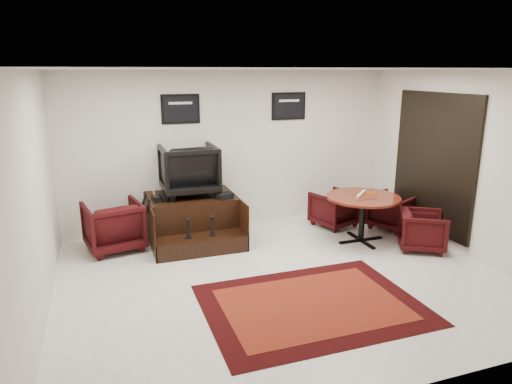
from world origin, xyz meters
TOP-DOWN VIEW (x-y plane):
  - ground at (0.00, 0.00)m, footprint 6.00×6.00m
  - room_shell at (0.41, 0.12)m, footprint 6.02×5.02m
  - area_rug at (0.04, -0.83)m, footprint 2.61×1.96m
  - shine_podium at (-0.88, 1.90)m, footprint 1.46×1.50m
  - shine_chair at (-0.88, 2.05)m, footprint 0.92×0.86m
  - shoes_pair at (-1.41, 1.81)m, footprint 0.24×0.27m
  - polish_kit at (-0.39, 1.60)m, footprint 0.30×0.25m
  - umbrella_black at (-1.70, 1.78)m, footprint 0.30×0.11m
  - umbrella_hooked at (-1.76, 1.91)m, footprint 0.33×0.12m
  - armchair_side at (-2.16, 1.86)m, footprint 0.98×0.94m
  - meeting_table at (1.77, 0.86)m, footprint 1.20×1.20m
  - table_chair_back at (1.72, 1.73)m, footprint 0.87×0.84m
  - table_chair_window at (2.66, 1.26)m, footprint 0.89×0.91m
  - table_chair_corner at (2.50, 0.24)m, footprint 0.88×0.90m
  - paper_roll at (1.77, 0.93)m, footprint 0.34×0.32m
  - table_clutter at (1.84, 0.84)m, footprint 0.57×0.37m

SIDE VIEW (x-z plane):
  - ground at x=0.00m, z-range 0.00..0.00m
  - area_rug at x=0.04m, z-range 0.00..0.01m
  - table_chair_corner at x=2.50m, z-range 0.00..0.69m
  - shine_podium at x=-0.88m, z-range -0.03..0.72m
  - table_chair_window at x=2.66m, z-range 0.00..0.71m
  - table_chair_back at x=1.72m, z-range 0.00..0.72m
  - umbrella_black at x=-1.70m, z-range 0.00..0.82m
  - armchair_side at x=-2.16m, z-range 0.00..0.86m
  - umbrella_hooked at x=-1.76m, z-range 0.00..0.88m
  - meeting_table at x=1.77m, z-range 0.30..1.08m
  - table_clutter at x=1.84m, z-range 0.79..0.80m
  - polish_kit at x=-0.39m, z-range 0.75..0.84m
  - shoes_pair at x=-1.41m, z-range 0.75..0.84m
  - paper_roll at x=1.77m, z-range 0.79..0.84m
  - shine_chair at x=-0.88m, z-range 0.75..1.69m
  - room_shell at x=0.41m, z-range 0.38..3.19m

